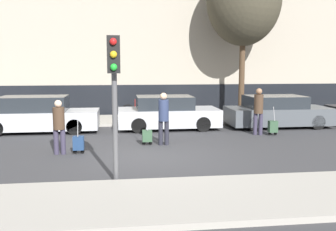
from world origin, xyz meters
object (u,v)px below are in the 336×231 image
Objects in this scene: pedestrian_left at (59,124)px; bare_tree_near_crossing at (244,0)px; trolley_center at (147,136)px; parked_car_2 at (277,112)px; trolley_left at (79,143)px; pedestrian_right at (258,108)px; traffic_light at (114,79)px; parked_car_0 at (38,115)px; parked_bicycle at (139,112)px; parked_car_1 at (167,113)px; trolley_right at (273,127)px; pedestrian_center at (164,115)px.

bare_tree_near_crossing is (7.80, 6.67, 4.81)m from pedestrian_left.
pedestrian_left is 1.56× the size of trolley_center.
trolley_center is (-5.81, -2.97, -0.33)m from parked_car_2.
trolley_center is at bearing 24.18° from trolley_left.
pedestrian_right reaches higher than pedestrian_left.
pedestrian_right is at bearing -161.64° from pedestrian_left.
traffic_light reaches higher than parked_car_2.
parked_car_0 reaches higher than parked_bicycle.
trolley_left is at bearing -155.82° from trolley_center.
trolley_left is at bearing 179.93° from pedestrian_left.
parked_car_0 is 1.41× the size of traffic_light.
parked_car_1 is at bearing 51.57° from trolley_left.
pedestrian_right is at bearing 159.78° from trolley_right.
bare_tree_near_crossing reaches higher than parked_car_2.
trolley_left is at bearing -155.61° from pedestrian_center.
trolley_center is (4.11, -3.01, -0.36)m from parked_car_0.
pedestrian_center is at bearing -150.16° from parked_car_2.
parked_bicycle is at bearing 26.63° from parked_car_0.
trolley_center is 0.13× the size of bare_tree_near_crossing.
pedestrian_right is (-1.48, -1.67, 0.38)m from parked_car_2.
trolley_left is 0.60× the size of pedestrian_right.
pedestrian_left is 0.93× the size of pedestrian_center.
trolley_left is 0.62× the size of pedestrian_center.
parked_car_2 is 2.27m from pedestrian_right.
trolley_left is 0.61× the size of parked_bicycle.
trolley_left is 0.33× the size of traffic_light.
traffic_light reaches higher than trolley_right.
parked_car_1 is 5.53m from pedestrian_left.
parked_bicycle is 7.35m from bare_tree_near_crossing.
pedestrian_left is at bearing -139.47° from bare_tree_near_crossing.
trolley_right is at bearing 16.47° from trolley_left.
traffic_light is 1.85× the size of parked_bicycle.
bare_tree_near_crossing is (5.12, 5.72, 5.42)m from trolley_center.
trolley_center is at bearing -159.89° from pedestrian_left.
parked_car_1 reaches higher than trolley_center.
traffic_light is 9.26m from parked_bicycle.
pedestrian_left is 3.72m from traffic_light.
trolley_right is 0.62× the size of parked_bicycle.
parked_car_0 is at bearing -69.60° from pedestrian_left.
pedestrian_right is (6.46, 2.25, 0.69)m from trolley_left.
pedestrian_left is 1.49× the size of trolley_right.
trolley_center is 0.59× the size of parked_bicycle.
parked_bicycle is at bearing 140.63° from trolley_right.
parked_car_2 is 6.18m from parked_bicycle.
parked_car_0 is at bearing 114.14° from traffic_light.
parked_car_1 is (5.19, 0.08, -0.02)m from parked_car_0.
bare_tree_near_crossing is (4.04, 2.63, 5.08)m from parked_car_1.
pedestrian_left reaches higher than parked_bicycle.
pedestrian_right is (4.33, 1.30, 0.71)m from trolley_center.
bare_tree_near_crossing reaches higher than parked_car_0.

